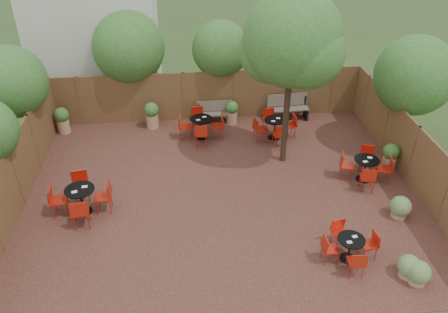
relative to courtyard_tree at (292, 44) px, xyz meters
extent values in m
plane|color=#354F23|center=(-2.26, -1.59, -4.14)|extent=(80.00, 80.00, 0.00)
cube|color=#371D16|center=(-2.26, -1.59, -4.13)|extent=(12.00, 10.00, 0.02)
cube|color=brown|center=(-2.26, 3.41, -3.14)|extent=(12.00, 0.08, 2.00)
cube|color=brown|center=(-8.26, -1.59, -3.14)|extent=(0.08, 10.00, 2.00)
cube|color=brown|center=(3.74, -1.59, -3.14)|extent=(0.08, 10.00, 2.00)
cube|color=beige|center=(-6.76, 6.41, -0.14)|extent=(5.00, 4.00, 8.00)
sphere|color=#2F6320|center=(-8.86, 1.41, -1.43)|extent=(2.38, 2.38, 2.38)
sphere|color=#2F6320|center=(-5.26, 4.11, -1.32)|extent=(2.74, 2.74, 2.74)
sphere|color=#2F6320|center=(-1.76, 4.01, -1.48)|extent=(2.22, 2.22, 2.22)
sphere|color=#2F6320|center=(1.24, 4.21, -1.50)|extent=(2.16, 2.16, 2.16)
sphere|color=#2F6320|center=(4.34, 0.41, -1.35)|extent=(2.65, 2.65, 2.65)
cylinder|color=black|center=(0.01, 0.01, -1.86)|extent=(0.26, 0.26, 4.53)
sphere|color=#2F6320|center=(0.01, 0.01, 0.18)|extent=(2.97, 2.97, 2.97)
sphere|color=#2F6320|center=(-0.49, 0.41, -0.32)|extent=(2.08, 2.08, 2.08)
sphere|color=#2F6320|center=(0.41, -0.39, -0.14)|extent=(2.17, 2.17, 2.17)
cube|color=brown|center=(-2.07, 2.96, -3.72)|extent=(1.41, 0.43, 0.05)
cube|color=brown|center=(-2.07, 3.14, -3.47)|extent=(1.41, 0.11, 0.42)
cube|color=black|center=(-2.71, 2.96, -3.94)|extent=(0.06, 0.42, 0.38)
cube|color=black|center=(-1.43, 2.96, -3.94)|extent=(0.06, 0.42, 0.38)
cube|color=brown|center=(0.84, 2.96, -3.65)|extent=(1.66, 0.58, 0.05)
cube|color=brown|center=(0.84, 3.17, -3.36)|extent=(1.64, 0.21, 0.49)
cube|color=black|center=(0.09, 2.96, -3.91)|extent=(0.09, 0.49, 0.44)
cube|color=black|center=(1.58, 2.96, -3.91)|extent=(0.09, 0.49, 0.44)
cylinder|color=black|center=(-6.40, -2.16, -4.11)|extent=(0.49, 0.49, 0.03)
cylinder|color=black|center=(-6.40, -2.16, -3.71)|extent=(0.06, 0.06, 0.78)
cylinder|color=black|center=(-6.40, -2.16, -3.31)|extent=(0.85, 0.85, 0.03)
cube|color=white|center=(-6.26, -2.07, -3.28)|extent=(0.16, 0.12, 0.02)
cube|color=white|center=(-6.51, -2.29, -3.28)|extent=(0.16, 0.12, 0.02)
cylinder|color=black|center=(2.37, -1.41, -4.11)|extent=(0.46, 0.46, 0.03)
cylinder|color=black|center=(2.37, -1.41, -3.74)|extent=(0.05, 0.05, 0.73)
cylinder|color=black|center=(2.37, -1.41, -3.36)|extent=(0.79, 0.79, 0.03)
cube|color=white|center=(2.50, -1.33, -3.34)|extent=(0.17, 0.14, 0.02)
cube|color=white|center=(2.27, -1.53, -3.34)|extent=(0.17, 0.14, 0.02)
cylinder|color=black|center=(-2.69, 1.86, -4.11)|extent=(0.47, 0.47, 0.03)
cylinder|color=black|center=(-2.69, 1.86, -3.73)|extent=(0.05, 0.05, 0.75)
cylinder|color=black|center=(-2.69, 1.86, -3.34)|extent=(0.82, 0.82, 0.03)
cube|color=white|center=(-2.56, 1.94, -3.31)|extent=(0.15, 0.11, 0.02)
cube|color=white|center=(-2.80, 1.73, -3.31)|extent=(0.15, 0.11, 0.02)
cylinder|color=black|center=(0.01, 1.53, -4.11)|extent=(0.46, 0.46, 0.03)
cylinder|color=black|center=(0.01, 1.53, -3.74)|extent=(0.05, 0.05, 0.73)
cylinder|color=black|center=(0.01, 1.53, -3.36)|extent=(0.79, 0.79, 0.03)
cube|color=white|center=(0.14, 1.62, -3.34)|extent=(0.16, 0.12, 0.02)
cube|color=white|center=(-0.09, 1.41, -3.34)|extent=(0.16, 0.12, 0.02)
cylinder|color=black|center=(0.69, -4.79, -4.11)|extent=(0.41, 0.41, 0.03)
cylinder|color=black|center=(0.69, -4.79, -3.78)|extent=(0.05, 0.05, 0.65)
cylinder|color=black|center=(0.69, -4.79, -3.45)|extent=(0.70, 0.70, 0.03)
cube|color=white|center=(0.80, -4.72, -3.43)|extent=(0.14, 0.11, 0.01)
cube|color=white|center=(0.60, -4.90, -3.43)|extent=(0.14, 0.11, 0.01)
cylinder|color=#AB8055|center=(-4.54, 2.85, -3.85)|extent=(0.48, 0.48, 0.55)
sphere|color=#2F6320|center=(-4.54, 2.85, -3.36)|extent=(0.57, 0.57, 0.57)
cylinder|color=#AB8055|center=(-1.42, 2.89, -3.88)|extent=(0.42, 0.42, 0.49)
sphere|color=#2F6320|center=(-1.42, 2.89, -3.45)|extent=(0.51, 0.51, 0.51)
cylinder|color=#AB8055|center=(-7.89, 2.79, -3.86)|extent=(0.47, 0.47, 0.53)
sphere|color=#2F6320|center=(-7.89, 2.79, -3.38)|extent=(0.56, 0.56, 0.56)
cylinder|color=#AB8055|center=(3.39, -0.92, -3.87)|extent=(0.44, 0.44, 0.50)
sphere|color=#2F6320|center=(3.39, -0.92, -3.42)|extent=(0.53, 0.53, 0.53)
cylinder|color=#AB8055|center=(2.10, -5.71, -4.03)|extent=(0.42, 0.42, 0.19)
sphere|color=#58773D|center=(2.10, -5.71, -3.79)|extent=(0.58, 0.58, 0.58)
cylinder|color=#AB8055|center=(1.96, -5.48, -4.03)|extent=(0.42, 0.42, 0.19)
sphere|color=#58773D|center=(1.96, -5.48, -3.79)|extent=(0.57, 0.57, 0.57)
cylinder|color=#AB8055|center=(2.72, -3.28, -4.02)|extent=(0.45, 0.45, 0.20)
sphere|color=#58773D|center=(2.72, -3.28, -3.77)|extent=(0.61, 0.61, 0.61)
camera|label=1|loc=(-3.34, -12.79, 4.37)|focal=36.03mm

